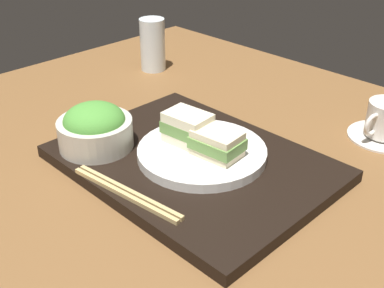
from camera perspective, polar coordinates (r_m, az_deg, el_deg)
The scene contains 8 objects.
ground_plane at distance 86.59cm, azimuth 5.71°, elevation -3.29°, with size 140.00×100.00×3.00cm, color brown.
serving_tray at distance 83.88cm, azimuth 0.15°, elevation -2.24°, with size 44.58×33.30×2.12cm, color black.
sandwich_plate at distance 83.25cm, azimuth 1.16°, elevation -0.99°, with size 21.81×21.81×1.66cm, color silver.
sandwich_near at distance 83.41cm, azimuth -0.49°, elevation 1.87°, with size 8.60×6.19×5.44cm.
sandwich_far at distance 79.96cm, azimuth 2.92°, elevation 0.08°, with size 8.56×6.52×4.35cm.
salad_bowl at distance 86.70cm, azimuth -11.13°, elevation 1.84°, with size 12.96×12.96×7.95cm.
chopsticks_pair at distance 74.83cm, azimuth -7.61°, elevation -5.60°, with size 21.36×4.08×0.70cm.
drinking_glass at distance 125.17cm, azimuth -4.57°, elevation 11.36°, with size 6.20×6.20×12.85cm, color silver.
Camera 1 is at (45.29, -57.18, 45.16)cm, focal length 46.22 mm.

